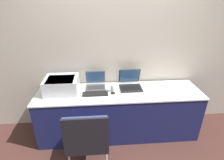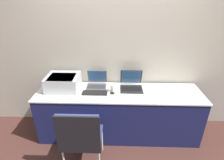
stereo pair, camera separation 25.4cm
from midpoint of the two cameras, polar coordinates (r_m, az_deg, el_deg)
name	(u,v)px [view 1 (the left image)]	position (r m, az deg, el deg)	size (l,w,h in m)	color
ground_plane	(121,145)	(2.83, 0.09, -20.64)	(14.00, 14.00, 0.00)	#472823
wall_back	(117,50)	(2.74, -1.04, 9.80)	(8.00, 0.05, 2.60)	#B7B2A3
table	(119,113)	(2.80, -0.41, -10.71)	(2.45, 0.63, 0.77)	#191E51
printer	(62,84)	(2.68, -18.77, -1.44)	(0.47, 0.40, 0.22)	#B2B7BC
laptop_left	(96,84)	(2.74, -8.04, -1.25)	(0.30, 0.30, 0.24)	#4C4C51
laptop_right	(130,83)	(2.71, 3.34, -1.21)	(0.34, 0.35, 0.26)	black
external_keyboard	(95,94)	(2.54, -8.33, -4.58)	(0.37, 0.13, 0.02)	black
coffee_cup	(113,88)	(2.58, -2.51, -2.66)	(0.08, 0.08, 0.11)	white
mouse	(113,93)	(2.53, -2.49, -4.30)	(0.07, 0.05, 0.03)	black
chair	(87,138)	(2.16, -11.67, -18.13)	(0.50, 0.45, 0.92)	navy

